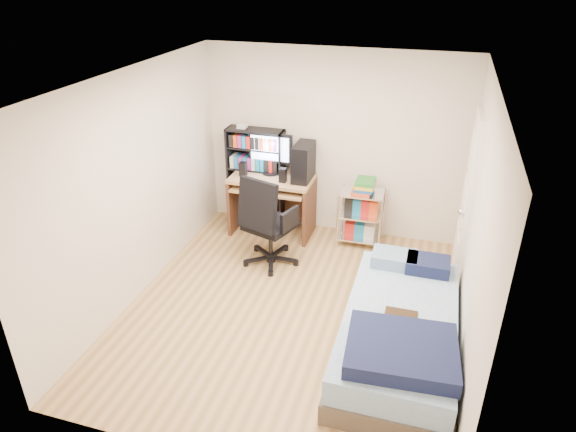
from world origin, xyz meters
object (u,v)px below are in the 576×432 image
(office_chair, at_px, (268,237))
(computer_desk, at_px, (281,182))
(media_shelf, at_px, (256,177))
(bed, at_px, (399,332))

(office_chair, bearing_deg, computer_desk, 114.81)
(media_shelf, height_order, office_chair, media_shelf)
(bed, bearing_deg, media_shelf, 135.30)
(media_shelf, bearing_deg, office_chair, -63.02)
(computer_desk, distance_m, office_chair, 0.94)
(media_shelf, xyz_separation_m, office_chair, (0.51, -1.00, -0.34))
(office_chair, distance_m, bed, 2.13)
(office_chair, relative_size, bed, 0.56)
(media_shelf, height_order, computer_desk, media_shelf)
(media_shelf, distance_m, office_chair, 1.17)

